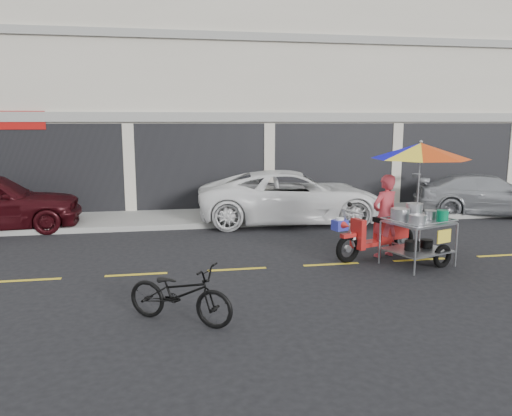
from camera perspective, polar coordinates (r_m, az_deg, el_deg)
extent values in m
plane|color=black|center=(10.67, 8.58, -6.40)|extent=(90.00, 90.00, 0.00)
cube|color=gray|center=(15.82, 2.20, -0.66)|extent=(45.00, 3.00, 0.15)
cube|color=beige|center=(20.49, -0.80, 12.79)|extent=(36.00, 8.00, 8.00)
cube|color=black|center=(16.57, 1.51, 4.63)|extent=(35.28, 0.06, 2.90)
cube|color=gray|center=(16.48, 1.55, 10.35)|extent=(36.00, 0.12, 0.30)
cube|color=gray|center=(16.69, 1.60, 18.96)|extent=(36.00, 0.12, 0.25)
cube|color=gold|center=(10.67, 8.58, -6.37)|extent=(42.00, 0.10, 0.01)
imported|color=white|center=(14.75, 4.24, 1.29)|extent=(5.80, 3.17, 1.54)
imported|color=#A0A2A8|center=(17.53, 24.89, 1.36)|extent=(4.81, 3.13, 1.30)
imported|color=black|center=(7.60, -8.68, -9.61)|extent=(1.79, 1.43, 0.91)
torus|color=black|center=(10.79, 10.45, -4.60)|extent=(0.62, 0.32, 0.62)
torus|color=black|center=(11.88, 16.44, -3.51)|extent=(0.62, 0.32, 0.62)
cylinder|color=#9EA0A5|center=(10.79, 10.45, -4.60)|extent=(0.16, 0.11, 0.15)
cylinder|color=#9EA0A5|center=(11.88, 16.44, -3.51)|extent=(0.16, 0.11, 0.15)
cube|color=red|center=(10.72, 10.50, -3.09)|extent=(0.37, 0.24, 0.09)
cylinder|color=#9EA0A5|center=(10.69, 10.53, -2.25)|extent=(0.39, 0.18, 0.87)
cube|color=red|center=(10.89, 11.58, -2.92)|extent=(0.25, 0.39, 0.65)
cube|color=red|center=(11.27, 13.40, -3.86)|extent=(0.92, 0.58, 0.09)
cube|color=red|center=(11.55, 15.21, -2.34)|extent=(0.86, 0.54, 0.43)
cube|color=black|center=(11.43, 14.88, -1.19)|extent=(0.75, 0.48, 0.11)
cylinder|color=#9EA0A5|center=(10.71, 11.11, -0.47)|extent=(0.24, 0.57, 0.04)
sphere|color=black|center=(10.89, 10.65, 0.40)|extent=(0.11, 0.11, 0.11)
cylinder|color=white|center=(10.82, 11.01, -3.40)|extent=(0.17, 0.17, 0.05)
cube|color=#2A2F9D|center=(10.52, 9.55, -1.93)|extent=(0.34, 0.32, 0.22)
cylinder|color=white|center=(10.49, 9.57, -1.24)|extent=(0.22, 0.22, 0.05)
cone|color=red|center=(10.38, 10.20, -1.99)|extent=(0.26, 0.29, 0.19)
torus|color=black|center=(10.98, 20.52, -5.17)|extent=(0.50, 0.27, 0.50)
cylinder|color=#9EA0A5|center=(10.18, 17.75, -4.89)|extent=(0.05, 0.05, 0.92)
cylinder|color=#9EA0A5|center=(10.83, 13.96, -3.82)|extent=(0.05, 0.05, 0.92)
cylinder|color=#9EA0A5|center=(11.07, 21.92, -3.96)|extent=(0.05, 0.05, 0.92)
cylinder|color=#9EA0A5|center=(11.67, 18.18, -3.04)|extent=(0.05, 0.05, 0.92)
cube|color=#9EA0A5|center=(10.96, 17.94, -4.59)|extent=(1.45, 1.32, 0.03)
cube|color=#9EA0A5|center=(10.83, 18.11, -1.54)|extent=(1.45, 1.32, 0.04)
cylinder|color=#9EA0A5|center=(10.51, 20.09, -1.64)|extent=(1.13, 0.43, 0.03)
cylinder|color=#9EA0A5|center=(11.14, 16.28, -0.79)|extent=(1.13, 0.43, 0.03)
cylinder|color=#9EA0A5|center=(10.39, 15.93, -1.54)|extent=(0.35, 0.92, 0.03)
cylinder|color=#9EA0A5|center=(11.26, 20.16, -0.90)|extent=(0.35, 0.92, 0.03)
cylinder|color=#9EA0A5|center=(11.28, 16.11, -4.09)|extent=(0.31, 0.78, 0.04)
cylinder|color=#9EA0A5|center=(11.16, 16.25, -1.39)|extent=(0.31, 0.78, 0.04)
cube|color=yellow|center=(10.67, 20.70, -3.05)|extent=(0.36, 0.15, 0.27)
cylinder|color=#B7B7BC|center=(10.71, 16.13, -0.79)|extent=(0.48, 0.48, 0.24)
cylinder|color=#B7B7BC|center=(11.03, 17.62, -0.39)|extent=(0.44, 0.44, 0.31)
cylinder|color=#B7B7BC|center=(11.15, 19.35, -0.77)|extent=(0.33, 0.33, 0.16)
cylinder|color=#B7B7BC|center=(10.48, 17.94, -1.31)|extent=(0.42, 0.42, 0.17)
cylinder|color=#05683E|center=(10.91, 20.53, -0.84)|extent=(0.30, 0.30, 0.24)
cylinder|color=black|center=(10.81, 17.39, -4.13)|extent=(0.39, 0.39, 0.19)
cylinder|color=black|center=(11.13, 18.91, -3.87)|extent=(0.33, 0.33, 0.17)
cylinder|color=#9EA0A5|center=(10.82, 18.11, 2.80)|extent=(0.03, 0.03, 1.62)
sphere|color=#9EA0A5|center=(10.75, 18.35, 7.20)|extent=(0.06, 0.06, 0.06)
imported|color=#BB363F|center=(11.34, 14.51, -0.88)|extent=(0.78, 0.64, 1.83)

